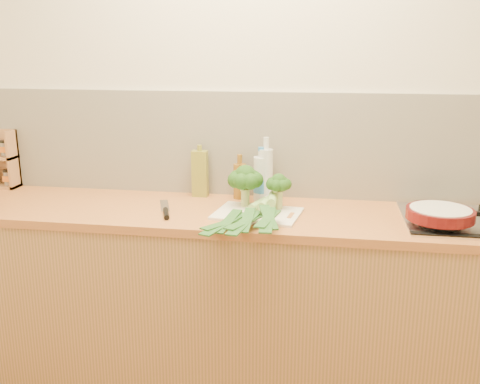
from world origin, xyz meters
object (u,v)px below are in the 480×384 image
Objects in this scene: chefs_knife at (166,211)px; skillet at (441,214)px; gas_hob at (471,219)px; chopping_board at (257,214)px.

skillet is (1.23, -0.01, 0.05)m from chefs_knife.
chopping_board is at bearing -177.25° from gas_hob.
skillet reaches higher than chefs_knife.
chefs_knife is 0.79× the size of skillet.
gas_hob is 0.19m from skillet.
skillet reaches higher than gas_hob.
chopping_board is at bearing 164.63° from skillet.
chopping_board is (-0.95, -0.05, -0.01)m from gas_hob.
gas_hob is 1.38m from chefs_knife.
skillet is (0.80, -0.05, 0.06)m from chopping_board.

